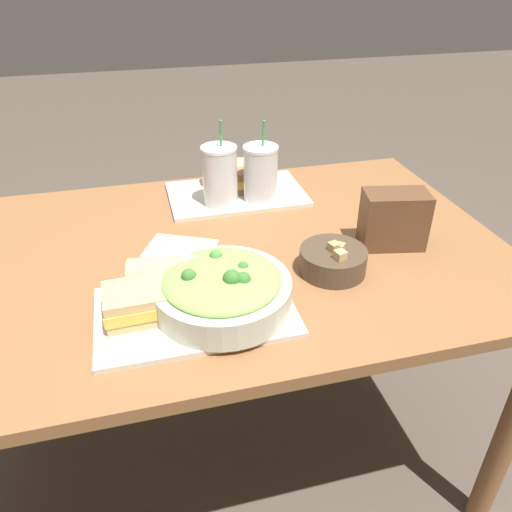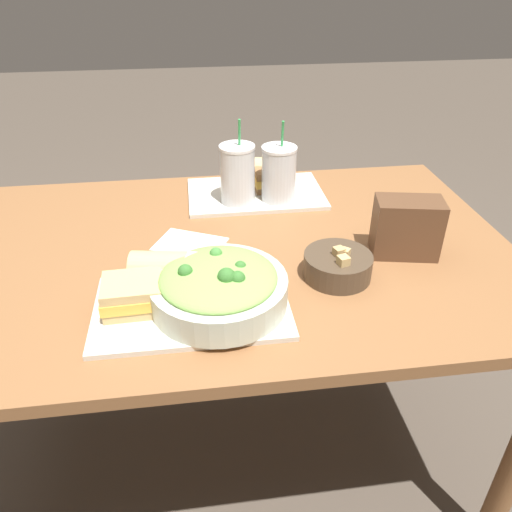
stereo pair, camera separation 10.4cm
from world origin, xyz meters
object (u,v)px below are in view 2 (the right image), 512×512
sandwich_near (133,295)px  baguette_near (170,269)px  drink_cup_red (279,175)px  baguette_far (247,170)px  chip_bag (407,228)px  salad_bowl (219,286)px  soup_bowl (338,265)px  drink_cup_dark (238,176)px  napkin_folded (190,244)px  sandwich_far (272,178)px

sandwich_near → baguette_near: (0.07, 0.07, 0.01)m
sandwich_near → drink_cup_red: (0.38, 0.46, 0.04)m
baguette_far → drink_cup_red: size_ratio=0.61×
sandwich_near → chip_bag: bearing=10.9°
salad_bowl → chip_bag: chip_bag is taller
baguette_far → soup_bowl: bearing=-152.6°
salad_bowl → baguette_far: salad_bowl is taller
sandwich_near → drink_cup_dark: size_ratio=0.53×
drink_cup_red → napkin_folded: drink_cup_red is taller
salad_bowl → sandwich_far: 0.59m
drink_cup_dark → drink_cup_red: drink_cup_dark is taller
baguette_far → napkin_folded: bearing=164.2°
soup_bowl → drink_cup_red: 0.40m
salad_bowl → soup_bowl: salad_bowl is taller
sandwich_near → sandwich_far: (0.37, 0.55, -0.00)m
napkin_folded → baguette_far: bearing=61.8°
drink_cup_dark → sandwich_far: bearing=36.3°
sandwich_far → baguette_far: 0.09m
sandwich_near → sandwich_far: size_ratio=1.09×
sandwich_near → drink_cup_red: size_ratio=0.55×
salad_bowl → chip_bag: bearing=18.7°
drink_cup_red → napkin_folded: (-0.26, -0.21, -0.08)m
baguette_far → baguette_near: bearing=169.0°
drink_cup_red → chip_bag: bearing=-51.2°
drink_cup_dark → chip_bag: (0.37, -0.32, -0.02)m
soup_bowl → salad_bowl: bearing=-163.8°
sandwich_near → sandwich_far: same height
drink_cup_red → soup_bowl: bearing=-80.2°
baguette_near → sandwich_far: 0.56m
baguette_near → baguette_far: 0.58m
salad_bowl → drink_cup_dark: 0.48m
baguette_near → drink_cup_red: drink_cup_red is taller
drink_cup_dark → drink_cup_red: size_ratio=1.04×
baguette_near → chip_bag: (0.56, 0.07, 0.02)m
salad_bowl → drink_cup_red: drink_cup_red is taller
baguette_near → chip_bag: chip_bag is taller
salad_bowl → napkin_folded: size_ratio=1.40×
drink_cup_red → salad_bowl: bearing=-113.5°
sandwich_near → drink_cup_dark: drink_cup_dark is taller
sandwich_far → baguette_far: bearing=138.9°
soup_bowl → baguette_far: 0.55m
drink_cup_dark → sandwich_near: bearing=-119.3°
baguette_far → drink_cup_dark: 0.15m
baguette_far → drink_cup_red: (0.08, -0.14, 0.04)m
baguette_near → drink_cup_red: (0.31, 0.39, 0.04)m
soup_bowl → napkin_folded: soup_bowl is taller
sandwich_near → chip_bag: chip_bag is taller
napkin_folded → sandwich_far: bearing=48.5°
sandwich_near → drink_cup_dark: 0.53m
baguette_near → sandwich_far: bearing=-23.1°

